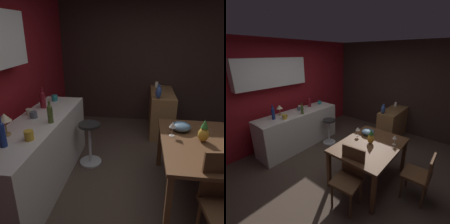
% 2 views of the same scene
% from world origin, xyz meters
% --- Properties ---
extents(ground_plane, '(9.00, 9.00, 0.00)m').
position_xyz_m(ground_plane, '(0.00, 0.00, 0.00)').
color(ground_plane, '#47382D').
extents(wall_side_right, '(0.10, 4.40, 2.60)m').
position_xyz_m(wall_side_right, '(2.55, 0.30, 1.30)').
color(wall_side_right, '#33231E').
rests_on(wall_side_right, ground_plane).
extents(dining_table, '(1.33, 0.96, 0.74)m').
position_xyz_m(dining_table, '(0.06, -0.46, 0.66)').
color(dining_table, '#56351E').
rests_on(dining_table, ground_plane).
extents(kitchen_counter, '(2.10, 0.60, 0.90)m').
position_xyz_m(kitchen_counter, '(0.04, 1.53, 0.45)').
color(kitchen_counter, silver).
rests_on(kitchen_counter, ground_plane).
extents(sideboard_cabinet, '(1.10, 0.44, 0.82)m').
position_xyz_m(sideboard_cabinet, '(1.94, -0.13, 0.41)').
color(sideboard_cabinet, olive).
rests_on(sideboard_cabinet, ground_plane).
extents(chair_near_window, '(0.44, 0.44, 0.95)m').
position_xyz_m(chair_near_window, '(-0.61, -0.51, 0.52)').
color(chair_near_window, '#56351E').
rests_on(chair_near_window, ground_plane).
extents(bar_stool, '(0.34, 0.34, 0.66)m').
position_xyz_m(bar_stool, '(0.59, 1.01, 0.35)').
color(bar_stool, '#262323').
rests_on(bar_stool, ground_plane).
extents(wine_glass_right, '(0.08, 0.08, 0.18)m').
position_xyz_m(wine_glass_right, '(0.19, -0.12, 0.88)').
color(wine_glass_right, silver).
rests_on(wine_glass_right, dining_table).
extents(pineapple_centerpiece, '(0.12, 0.12, 0.27)m').
position_xyz_m(pineapple_centerpiece, '(0.10, -0.45, 0.85)').
color(pineapple_centerpiece, gold).
rests_on(pineapple_centerpiece, dining_table).
extents(fruit_bowl, '(0.24, 0.24, 0.11)m').
position_xyz_m(fruit_bowl, '(0.36, -0.25, 0.80)').
color(fruit_bowl, slate).
rests_on(fruit_bowl, dining_table).
extents(wine_bottle_cobalt, '(0.07, 0.07, 0.32)m').
position_xyz_m(wine_bottle_cobalt, '(-0.59, 1.56, 1.04)').
color(wine_bottle_cobalt, navy).
rests_on(wine_bottle_cobalt, kitchen_counter).
extents(wine_bottle_olive, '(0.07, 0.07, 0.27)m').
position_xyz_m(wine_bottle_olive, '(0.02, 1.34, 1.02)').
color(wine_bottle_olive, '#475623').
rests_on(wine_bottle_olive, kitchen_counter).
extents(wine_bottle_ruby, '(0.08, 0.08, 0.30)m').
position_xyz_m(wine_bottle_ruby, '(0.52, 1.66, 1.04)').
color(wine_bottle_ruby, maroon).
rests_on(wine_bottle_ruby, kitchen_counter).
extents(cup_teal, '(0.13, 0.09, 0.09)m').
position_xyz_m(cup_teal, '(0.86, 1.62, 0.95)').
color(cup_teal, teal).
rests_on(cup_teal, kitchen_counter).
extents(cup_slate, '(0.13, 0.09, 0.08)m').
position_xyz_m(cup_slate, '(0.14, 1.62, 0.94)').
color(cup_slate, '#515660').
rests_on(cup_slate, kitchen_counter).
extents(cup_mustard, '(0.13, 0.09, 0.10)m').
position_xyz_m(cup_mustard, '(-0.43, 1.38, 0.95)').
color(cup_mustard, gold).
rests_on(cup_mustard, kitchen_counter).
extents(cup_cream, '(0.12, 0.08, 0.08)m').
position_xyz_m(cup_cream, '(0.23, 1.72, 0.94)').
color(cup_cream, beige).
rests_on(cup_cream, kitchen_counter).
extents(counter_lamp, '(0.14, 0.14, 0.25)m').
position_xyz_m(counter_lamp, '(-0.37, 1.66, 1.09)').
color(counter_lamp, '#A58447').
rests_on(counter_lamp, kitchen_counter).
extents(pillar_candle_tall, '(0.07, 0.07, 0.14)m').
position_xyz_m(pillar_candle_tall, '(2.30, -0.03, 0.88)').
color(pillar_candle_tall, white).
rests_on(pillar_candle_tall, sideboard_cabinet).
extents(vase_ceramic_blue, '(0.10, 0.10, 0.24)m').
position_xyz_m(vase_ceramic_blue, '(1.48, -0.02, 0.93)').
color(vase_ceramic_blue, '#334C8C').
rests_on(vase_ceramic_blue, sideboard_cabinet).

